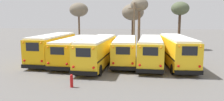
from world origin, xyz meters
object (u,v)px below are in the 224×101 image
Objects in this scene: school_bus_4 at (150,51)px; school_bus_0 at (53,48)px; school_bus_5 at (177,50)px; utility_pole at (134,27)px; bare_tree_3 at (180,10)px; school_bus_3 at (125,50)px; school_bus_2 at (98,51)px; bare_tree_1 at (139,6)px; fire_hydrant at (72,81)px; school_bus_1 at (76,49)px; bare_tree_0 at (79,10)px; bare_tree_2 at (133,12)px.

school_bus_0 is at bearing 176.99° from school_bus_4.
school_bus_5 is 1.37× the size of utility_pole.
school_bus_3 is at bearing -122.69° from bare_tree_3.
school_bus_3 is 8.96m from utility_pole.
bare_tree_3 reaches higher than school_bus_2.
fire_hydrant is at bearing -104.81° from bare_tree_1.
school_bus_1 is 14.23m from bare_tree_0.
school_bus_4 is at bearing -77.94° from utility_pole.
school_bus_5 is 1.31× the size of bare_tree_0.
school_bus_2 is at bearing -67.41° from bare_tree_0.
school_bus_1 is at bearing 104.06° from fire_hydrant.
utility_pole is at bearing 102.06° from school_bus_4.
bare_tree_0 is at bearing 131.17° from school_bus_4.
bare_tree_2 is at bearing 87.99° from school_bus_3.
fire_hydrant is at bearing -60.45° from school_bus_0.
bare_tree_0 is (-5.99, 14.39, 4.90)m from school_bus_2.
utility_pole is at bearing 54.07° from school_bus_1.
bare_tree_2 is at bearing 66.40° from school_bus_1.
bare_tree_2 is at bearing 93.80° from utility_pole.
school_bus_2 reaches higher than school_bus_4.
bare_tree_0 is 23.31m from fire_hydrant.
bare_tree_3 is at bearing 53.08° from school_bus_2.
school_bus_3 is at bearing 2.48° from school_bus_0.
bare_tree_2 is (-1.11, 3.77, -0.87)m from bare_tree_1.
school_bus_3 is 0.95× the size of school_bus_5.
bare_tree_2 is 7.48× the size of fire_hydrant.
school_bus_2 is at bearing -170.67° from school_bus_4.
school_bus_0 is 15.56m from bare_tree_1.
bare_tree_2 reaches higher than school_bus_4.
fire_hydrant is at bearing -99.84° from bare_tree_2.
bare_tree_0 is at bearing 112.59° from school_bus_2.
school_bus_4 is (11.53, -0.61, -0.07)m from school_bus_0.
bare_tree_3 is at bearing 2.10° from bare_tree_0.
school_bus_3 is 1.23× the size of bare_tree_3.
bare_tree_3 is at bearing 57.31° from school_bus_3.
bare_tree_2 is 7.96m from bare_tree_3.
school_bus_1 is at bearing -113.60° from bare_tree_2.
utility_pole is at bearing 118.06° from school_bus_5.
fire_hydrant is at bearing -136.79° from school_bus_5.
bare_tree_2 reaches higher than school_bus_1.
school_bus_3 is 10.10m from fire_hydrant.
bare_tree_2 reaches higher than school_bus_2.
school_bus_5 is 16.03m from bare_tree_2.
school_bus_1 is at bearing -175.11° from school_bus_3.
school_bus_1 reaches higher than fire_hydrant.
school_bus_3 is 1.00× the size of school_bus_4.
bare_tree_0 is 0.99× the size of bare_tree_3.
school_bus_3 is 3.05m from school_bus_4.
school_bus_1 is 1.33× the size of bare_tree_3.
school_bus_1 is at bearing -125.93° from utility_pole.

